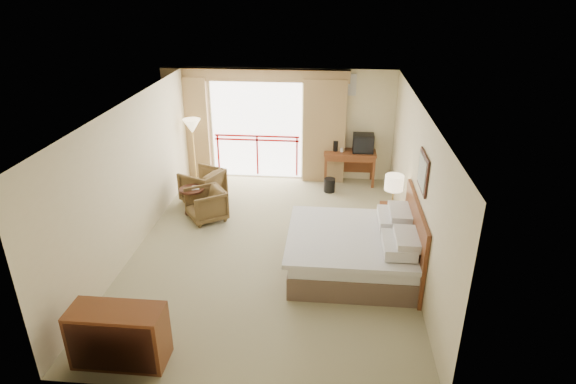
# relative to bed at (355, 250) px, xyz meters

# --- Properties ---
(floor) EXTENTS (7.00, 7.00, 0.00)m
(floor) POSITION_rel_bed_xyz_m (-1.50, 0.60, -0.38)
(floor) COLOR #928A61
(floor) RESTS_ON ground
(ceiling) EXTENTS (7.00, 7.00, 0.00)m
(ceiling) POSITION_rel_bed_xyz_m (-1.50, 0.60, 2.32)
(ceiling) COLOR white
(ceiling) RESTS_ON wall_back
(wall_back) EXTENTS (5.00, 0.00, 5.00)m
(wall_back) POSITION_rel_bed_xyz_m (-1.50, 4.10, 0.97)
(wall_back) COLOR beige
(wall_back) RESTS_ON ground
(wall_front) EXTENTS (5.00, 0.00, 5.00)m
(wall_front) POSITION_rel_bed_xyz_m (-1.50, -2.90, 0.97)
(wall_front) COLOR beige
(wall_front) RESTS_ON ground
(wall_left) EXTENTS (0.00, 7.00, 7.00)m
(wall_left) POSITION_rel_bed_xyz_m (-4.00, 0.60, 0.97)
(wall_left) COLOR beige
(wall_left) RESTS_ON ground
(wall_right) EXTENTS (0.00, 7.00, 7.00)m
(wall_right) POSITION_rel_bed_xyz_m (1.00, 0.60, 0.97)
(wall_right) COLOR beige
(wall_right) RESTS_ON ground
(balcony_door) EXTENTS (2.40, 0.00, 2.40)m
(balcony_door) POSITION_rel_bed_xyz_m (-2.30, 4.08, 0.82)
(balcony_door) COLOR white
(balcony_door) RESTS_ON wall_back
(balcony_railing) EXTENTS (2.09, 0.03, 1.02)m
(balcony_railing) POSITION_rel_bed_xyz_m (-2.30, 4.06, 0.44)
(balcony_railing) COLOR #AD0F0E
(balcony_railing) RESTS_ON wall_back
(curtain_left) EXTENTS (1.00, 0.26, 2.50)m
(curtain_left) POSITION_rel_bed_xyz_m (-3.95, 3.95, 0.87)
(curtain_left) COLOR olive
(curtain_left) RESTS_ON wall_back
(curtain_right) EXTENTS (1.00, 0.26, 2.50)m
(curtain_right) POSITION_rel_bed_xyz_m (-0.65, 3.95, 0.87)
(curtain_right) COLOR olive
(curtain_right) RESTS_ON wall_back
(valance) EXTENTS (4.40, 0.22, 0.28)m
(valance) POSITION_rel_bed_xyz_m (-2.30, 3.98, 2.17)
(valance) COLOR olive
(valance) RESTS_ON wall_back
(hvac_vent) EXTENTS (0.50, 0.04, 0.50)m
(hvac_vent) POSITION_rel_bed_xyz_m (-0.20, 4.07, 1.97)
(hvac_vent) COLOR silver
(hvac_vent) RESTS_ON wall_back
(bed) EXTENTS (2.13, 2.06, 0.97)m
(bed) POSITION_rel_bed_xyz_m (0.00, 0.00, 0.00)
(bed) COLOR brown
(bed) RESTS_ON floor
(headboard) EXTENTS (0.06, 2.10, 1.30)m
(headboard) POSITION_rel_bed_xyz_m (0.96, 0.00, 0.27)
(headboard) COLOR #5D2B16
(headboard) RESTS_ON wall_right
(framed_art) EXTENTS (0.04, 0.72, 0.60)m
(framed_art) POSITION_rel_bed_xyz_m (0.97, 0.00, 1.47)
(framed_art) COLOR black
(framed_art) RESTS_ON wall_right
(nightstand) EXTENTS (0.49, 0.57, 0.65)m
(nightstand) POSITION_rel_bed_xyz_m (0.72, 1.17, -0.05)
(nightstand) COLOR #5D2B16
(nightstand) RESTS_ON floor
(table_lamp) EXTENTS (0.35, 0.35, 0.61)m
(table_lamp) POSITION_rel_bed_xyz_m (0.72, 1.22, 0.75)
(table_lamp) COLOR tan
(table_lamp) RESTS_ON nightstand
(phone) EXTENTS (0.18, 0.14, 0.08)m
(phone) POSITION_rel_bed_xyz_m (0.67, 1.02, 0.31)
(phone) COLOR black
(phone) RESTS_ON nightstand
(desk) EXTENTS (1.23, 0.60, 0.81)m
(desk) POSITION_rel_bed_xyz_m (-0.02, 3.89, 0.25)
(desk) COLOR #5D2B16
(desk) RESTS_ON floor
(tv) EXTENTS (0.49, 0.39, 0.44)m
(tv) POSITION_rel_bed_xyz_m (0.28, 3.83, 0.65)
(tv) COLOR black
(tv) RESTS_ON desk
(coffee_maker) EXTENTS (0.16, 0.16, 0.27)m
(coffee_maker) POSITION_rel_bed_xyz_m (-0.37, 3.84, 0.56)
(coffee_maker) COLOR black
(coffee_maker) RESTS_ON desk
(cup) EXTENTS (0.08, 0.08, 0.10)m
(cup) POSITION_rel_bed_xyz_m (-0.22, 3.79, 0.47)
(cup) COLOR white
(cup) RESTS_ON desk
(wastebasket) EXTENTS (0.28, 0.28, 0.33)m
(wastebasket) POSITION_rel_bed_xyz_m (-0.47, 3.25, -0.21)
(wastebasket) COLOR black
(wastebasket) RESTS_ON floor
(armchair_far) EXTENTS (1.06, 1.05, 0.74)m
(armchair_far) POSITION_rel_bed_xyz_m (-3.29, 2.49, -0.38)
(armchair_far) COLOR #4B361B
(armchair_far) RESTS_ON floor
(armchair_near) EXTENTS (1.01, 1.00, 0.67)m
(armchair_near) POSITION_rel_bed_xyz_m (-2.99, 1.60, -0.38)
(armchair_near) COLOR #4B361B
(armchair_near) RESTS_ON floor
(side_table) EXTENTS (0.52, 0.52, 0.57)m
(side_table) POSITION_rel_bed_xyz_m (-3.35, 1.85, 0.01)
(side_table) COLOR black
(side_table) RESTS_ON floor
(book) EXTENTS (0.20, 0.24, 0.02)m
(book) POSITION_rel_bed_xyz_m (-3.35, 1.85, 0.20)
(book) COLOR white
(book) RESTS_ON side_table
(floor_lamp) EXTENTS (0.41, 0.41, 1.62)m
(floor_lamp) POSITION_rel_bed_xyz_m (-3.71, 3.41, 1.02)
(floor_lamp) COLOR tan
(floor_lamp) RESTS_ON floor
(dresser) EXTENTS (1.21, 0.51, 0.81)m
(dresser) POSITION_rel_bed_xyz_m (-3.10, -2.47, 0.03)
(dresser) COLOR #5D2B16
(dresser) RESTS_ON floor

